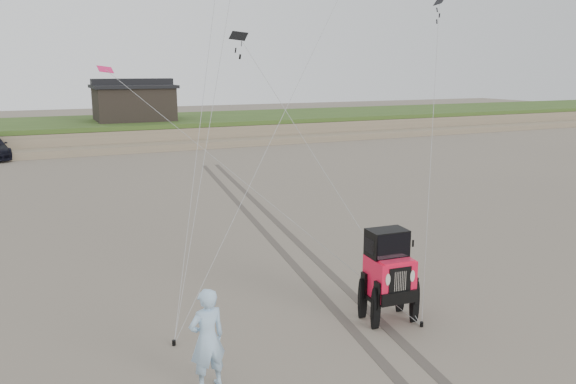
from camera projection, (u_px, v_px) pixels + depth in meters
name	position (u px, v px, depth m)	size (l,w,h in m)	color
ground	(332.00, 331.00, 12.72)	(160.00, 160.00, 0.00)	#6B6054
dune_ridge	(109.00, 132.00, 45.84)	(160.00, 14.25, 1.73)	#7A6B54
cabin	(134.00, 101.00, 45.70)	(6.40, 5.40, 3.35)	black
jeep	(389.00, 285.00, 13.07)	(2.02, 4.68, 1.74)	#F21338
man	(207.00, 339.00, 10.25)	(0.71, 0.47, 1.95)	#90C5DE
stake_main	(174.00, 343.00, 12.03)	(0.08, 0.08, 0.12)	black
stake_aux	(422.00, 324.00, 12.90)	(0.08, 0.08, 0.12)	black
tire_tracks	(274.00, 230.00, 20.63)	(5.22, 29.74, 0.01)	#4C443D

